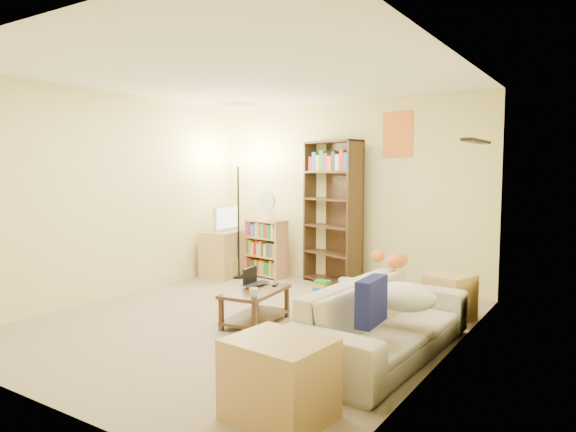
{
  "coord_description": "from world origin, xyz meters",
  "views": [
    {
      "loc": [
        3.17,
        -4.12,
        1.55
      ],
      "look_at": [
        0.07,
        0.64,
        1.05
      ],
      "focal_mm": 32.0,
      "sensor_mm": 36.0,
      "label": 1
    }
  ],
  "objects_px": {
    "coffee_table": "(255,303)",
    "tv_stand": "(223,254)",
    "short_bookshelf": "(266,248)",
    "desk_fan": "(266,204)",
    "tall_bookshelf": "(332,209)",
    "tabby_cat": "(394,260)",
    "laptop": "(260,285)",
    "floor_lamp": "(238,183)",
    "mug": "(254,292)",
    "side_table": "(450,297)",
    "sofa": "(384,320)",
    "television": "(223,219)",
    "end_cabinet": "(279,379)"
  },
  "relations": [
    {
      "from": "coffee_table",
      "to": "tv_stand",
      "type": "distance_m",
      "value": 2.44
    },
    {
      "from": "tv_stand",
      "to": "short_bookshelf",
      "type": "height_order",
      "value": "short_bookshelf"
    },
    {
      "from": "desk_fan",
      "to": "tall_bookshelf",
      "type": "bearing_deg",
      "value": 8.66
    },
    {
      "from": "tabby_cat",
      "to": "short_bookshelf",
      "type": "relative_size",
      "value": 0.56
    },
    {
      "from": "short_bookshelf",
      "to": "desk_fan",
      "type": "distance_m",
      "value": 0.65
    },
    {
      "from": "coffee_table",
      "to": "laptop",
      "type": "distance_m",
      "value": 0.21
    },
    {
      "from": "short_bookshelf",
      "to": "floor_lamp",
      "type": "distance_m",
      "value": 1.04
    },
    {
      "from": "mug",
      "to": "side_table",
      "type": "height_order",
      "value": "side_table"
    },
    {
      "from": "sofa",
      "to": "television",
      "type": "bearing_deg",
      "value": 64.0
    },
    {
      "from": "television",
      "to": "tv_stand",
      "type": "bearing_deg",
      "value": -96.61
    },
    {
      "from": "tv_stand",
      "to": "desk_fan",
      "type": "bearing_deg",
      "value": 19.03
    },
    {
      "from": "sofa",
      "to": "tv_stand",
      "type": "distance_m",
      "value": 3.7
    },
    {
      "from": "desk_fan",
      "to": "end_cabinet",
      "type": "distance_m",
      "value": 4.37
    },
    {
      "from": "sofa",
      "to": "floor_lamp",
      "type": "bearing_deg",
      "value": 61.18
    },
    {
      "from": "television",
      "to": "tall_bookshelf",
      "type": "distance_m",
      "value": 1.65
    },
    {
      "from": "tall_bookshelf",
      "to": "television",
      "type": "bearing_deg",
      "value": -146.54
    },
    {
      "from": "sofa",
      "to": "tabby_cat",
      "type": "distance_m",
      "value": 0.91
    },
    {
      "from": "mug",
      "to": "desk_fan",
      "type": "xyz_separation_m",
      "value": [
        -1.38,
        2.16,
        0.68
      ]
    },
    {
      "from": "sofa",
      "to": "laptop",
      "type": "bearing_deg",
      "value": 82.49
    },
    {
      "from": "tv_stand",
      "to": "short_bookshelf",
      "type": "distance_m",
      "value": 0.63
    },
    {
      "from": "coffee_table",
      "to": "desk_fan",
      "type": "height_order",
      "value": "desk_fan"
    },
    {
      "from": "floor_lamp",
      "to": "tabby_cat",
      "type": "bearing_deg",
      "value": -20.52
    },
    {
      "from": "tabby_cat",
      "to": "laptop",
      "type": "bearing_deg",
      "value": -157.11
    },
    {
      "from": "coffee_table",
      "to": "end_cabinet",
      "type": "height_order",
      "value": "end_cabinet"
    },
    {
      "from": "coffee_table",
      "to": "tv_stand",
      "type": "height_order",
      "value": "tv_stand"
    },
    {
      "from": "tabby_cat",
      "to": "laptop",
      "type": "relative_size",
      "value": 1.32
    },
    {
      "from": "short_bookshelf",
      "to": "mug",
      "type": "bearing_deg",
      "value": -48.31
    },
    {
      "from": "tall_bookshelf",
      "to": "mug",
      "type": "bearing_deg",
      "value": -62.3
    },
    {
      "from": "television",
      "to": "floor_lamp",
      "type": "bearing_deg",
      "value": -80.02
    },
    {
      "from": "sofa",
      "to": "side_table",
      "type": "bearing_deg",
      "value": -4.59
    },
    {
      "from": "coffee_table",
      "to": "desk_fan",
      "type": "xyz_separation_m",
      "value": [
        -1.22,
        1.92,
        0.85
      ]
    },
    {
      "from": "short_bookshelf",
      "to": "tv_stand",
      "type": "bearing_deg",
      "value": -140.3
    },
    {
      "from": "coffee_table",
      "to": "laptop",
      "type": "xyz_separation_m",
      "value": [
        -0.05,
        0.13,
        0.15
      ]
    },
    {
      "from": "sofa",
      "to": "tall_bookshelf",
      "type": "relative_size",
      "value": 1.06
    },
    {
      "from": "sofa",
      "to": "tv_stand",
      "type": "xyz_separation_m",
      "value": [
        -3.25,
        1.77,
        0.04
      ]
    },
    {
      "from": "floor_lamp",
      "to": "side_table",
      "type": "bearing_deg",
      "value": -8.57
    },
    {
      "from": "tv_stand",
      "to": "mug",
      "type": "bearing_deg",
      "value": -50.26
    },
    {
      "from": "laptop",
      "to": "television",
      "type": "height_order",
      "value": "television"
    },
    {
      "from": "mug",
      "to": "television",
      "type": "relative_size",
      "value": 0.15
    },
    {
      "from": "floor_lamp",
      "to": "sofa",
      "type": "bearing_deg",
      "value": -31.37
    },
    {
      "from": "sofa",
      "to": "end_cabinet",
      "type": "bearing_deg",
      "value": 177.92
    },
    {
      "from": "tabby_cat",
      "to": "end_cabinet",
      "type": "distance_m",
      "value": 2.24
    },
    {
      "from": "laptop",
      "to": "floor_lamp",
      "type": "relative_size",
      "value": 0.2
    },
    {
      "from": "side_table",
      "to": "desk_fan",
      "type": "bearing_deg",
      "value": 166.31
    },
    {
      "from": "coffee_table",
      "to": "tall_bookshelf",
      "type": "xyz_separation_m",
      "value": [
        -0.23,
        2.07,
        0.82
      ]
    },
    {
      "from": "laptop",
      "to": "tv_stand",
      "type": "height_order",
      "value": "tv_stand"
    },
    {
      "from": "laptop",
      "to": "tv_stand",
      "type": "bearing_deg",
      "value": 52.04
    },
    {
      "from": "mug",
      "to": "floor_lamp",
      "type": "xyz_separation_m",
      "value": [
        -1.73,
        1.95,
        0.99
      ]
    },
    {
      "from": "television",
      "to": "desk_fan",
      "type": "distance_m",
      "value": 0.68
    },
    {
      "from": "laptop",
      "to": "short_bookshelf",
      "type": "relative_size",
      "value": 0.42
    }
  ]
}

